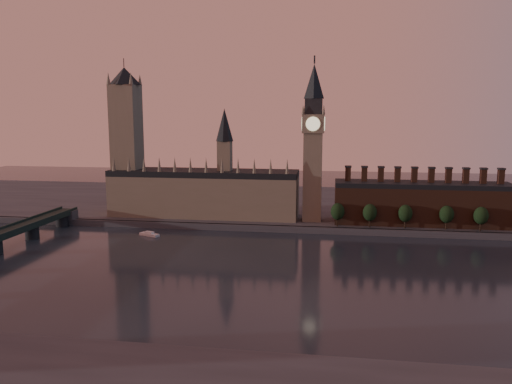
% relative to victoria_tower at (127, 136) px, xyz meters
% --- Properties ---
extents(ground, '(900.00, 900.00, 0.00)m').
position_rel_victoria_tower_xyz_m(ground, '(120.00, -115.00, -59.09)').
color(ground, black).
rests_on(ground, ground).
extents(north_bank, '(900.00, 182.00, 4.00)m').
position_rel_victoria_tower_xyz_m(north_bank, '(120.00, 63.04, -57.09)').
color(north_bank, '#4A4A4F').
rests_on(north_bank, ground).
extents(palace_of_westminster, '(130.00, 30.30, 74.00)m').
position_rel_victoria_tower_xyz_m(palace_of_westminster, '(55.59, -0.09, -37.46)').
color(palace_of_westminster, '#766754').
rests_on(palace_of_westminster, north_bank).
extents(victoria_tower, '(24.00, 24.00, 108.00)m').
position_rel_victoria_tower_xyz_m(victoria_tower, '(0.00, 0.00, 0.00)').
color(victoria_tower, '#766754').
rests_on(victoria_tower, north_bank).
extents(big_ben, '(15.00, 15.00, 107.00)m').
position_rel_victoria_tower_xyz_m(big_ben, '(130.00, -5.00, -2.26)').
color(big_ben, '#766754').
rests_on(big_ben, north_bank).
extents(chimney_block, '(110.00, 25.00, 37.00)m').
position_rel_victoria_tower_xyz_m(chimney_block, '(200.00, -5.00, -41.27)').
color(chimney_block, '#4E2C1D').
rests_on(chimney_block, north_bank).
extents(embankment_tree_0, '(8.60, 8.60, 14.88)m').
position_rel_victoria_tower_xyz_m(embankment_tree_0, '(146.68, -20.51, -45.62)').
color(embankment_tree_0, black).
rests_on(embankment_tree_0, north_bank).
extents(embankment_tree_1, '(8.60, 8.60, 14.88)m').
position_rel_victoria_tower_xyz_m(embankment_tree_1, '(166.54, -20.88, -45.62)').
color(embankment_tree_1, black).
rests_on(embankment_tree_1, north_bank).
extents(embankment_tree_2, '(8.60, 8.60, 14.88)m').
position_rel_victoria_tower_xyz_m(embankment_tree_2, '(188.09, -20.14, -45.62)').
color(embankment_tree_2, black).
rests_on(embankment_tree_2, north_bank).
extents(embankment_tree_3, '(8.60, 8.60, 14.88)m').
position_rel_victoria_tower_xyz_m(embankment_tree_3, '(212.66, -19.61, -45.62)').
color(embankment_tree_3, black).
rests_on(embankment_tree_3, north_bank).
extents(embankment_tree_4, '(8.60, 8.60, 14.88)m').
position_rel_victoria_tower_xyz_m(embankment_tree_4, '(232.26, -20.96, -45.62)').
color(embankment_tree_4, black).
rests_on(embankment_tree_4, north_bank).
extents(river_boat, '(13.74, 8.62, 2.66)m').
position_rel_victoria_tower_xyz_m(river_boat, '(32.14, -46.79, -58.07)').
color(river_boat, silver).
rests_on(river_boat, ground).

